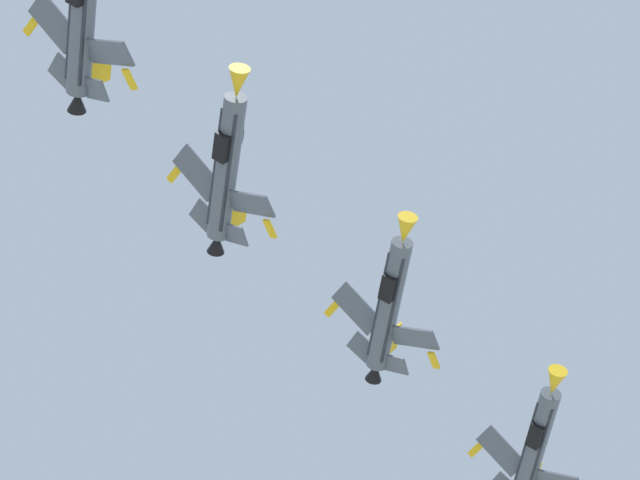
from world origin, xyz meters
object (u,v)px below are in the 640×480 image
at_px(fighter_jet_lead, 83,11).
at_px(fighter_jet_left_wing, 227,165).
at_px(fighter_jet_right_wing, 390,302).
at_px(fighter_jet_left_outer, 535,447).

height_order(fighter_jet_lead, fighter_jet_left_wing, fighter_jet_left_wing).
relative_size(fighter_jet_lead, fighter_jet_left_wing, 1.00).
bearing_deg(fighter_jet_right_wing, fighter_jet_left_wing, 37.51).
bearing_deg(fighter_jet_lead, fighter_jet_left_wing, -132.79).
xyz_separation_m(fighter_jet_left_wing, fighter_jet_right_wing, (4.58, 16.88, -0.02)).
xyz_separation_m(fighter_jet_left_wing, fighter_jet_left_outer, (9.02, 33.40, -3.07)).
xyz_separation_m(fighter_jet_lead, fighter_jet_left_outer, (10.56, 49.46, -1.35)).
bearing_deg(fighter_jet_left_wing, fighter_jet_right_wing, -142.49).
xyz_separation_m(fighter_jet_lead, fighter_jet_left_wing, (1.54, 16.06, 1.72)).
bearing_deg(fighter_jet_right_wing, fighter_jet_left_outer, -142.32).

